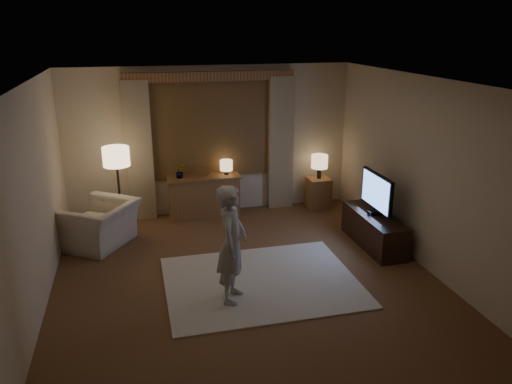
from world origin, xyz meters
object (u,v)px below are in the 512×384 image
object	(u,v)px
sideboard	(205,197)
side_table	(318,193)
tv_stand	(374,230)
person	(232,244)
armchair	(100,225)

from	to	relation	value
sideboard	side_table	xyz separation A→B (m)	(2.12, -0.05, -0.07)
tv_stand	person	size ratio (longest dim) A/B	0.95
person	side_table	bearing A→B (deg)	-13.97
side_table	sideboard	bearing A→B (deg)	178.65
armchair	person	size ratio (longest dim) A/B	0.71
tv_stand	person	bearing A→B (deg)	-156.20
tv_stand	person	distance (m)	2.70
sideboard	armchair	size ratio (longest dim) A/B	1.16
side_table	tv_stand	xyz separation A→B (m)	(0.22, -1.81, -0.03)
sideboard	side_table	size ratio (longest dim) A/B	2.14
armchair	side_table	size ratio (longest dim) A/B	1.85
sideboard	person	xyz separation A→B (m)	(-0.09, -2.93, 0.40)
side_table	person	size ratio (longest dim) A/B	0.38
armchair	side_table	distance (m)	3.94
side_table	person	distance (m)	3.66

